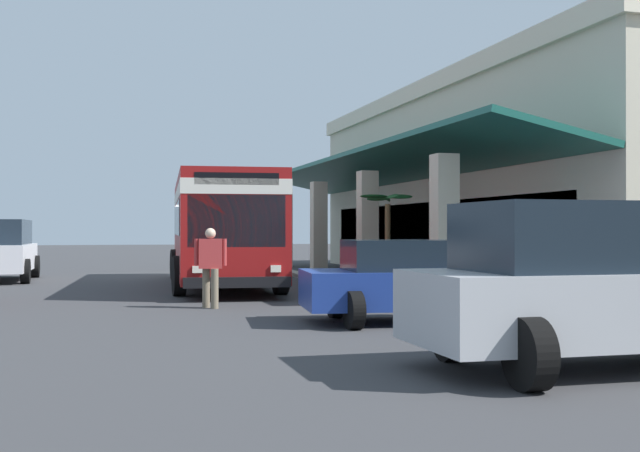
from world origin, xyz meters
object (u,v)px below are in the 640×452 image
(parked_sedan_blue, at_px, (423,280))
(potted_palm, at_px, (387,260))
(pedestrian, at_px, (210,263))
(parked_suv_silver, at_px, (608,283))
(transit_bus, at_px, (220,223))

(parked_sedan_blue, height_order, potted_palm, potted_palm)
(pedestrian, relative_size, potted_palm, 0.62)
(parked_sedan_blue, xyz_separation_m, potted_palm, (-8.87, 2.53, 0.00))
(parked_suv_silver, relative_size, potted_palm, 1.77)
(pedestrian, xyz_separation_m, potted_palm, (-5.35, 5.89, -0.19))
(pedestrian, bearing_deg, transit_bus, 170.20)
(parked_sedan_blue, relative_size, pedestrian, 2.71)
(parked_suv_silver, bearing_deg, transit_bus, -171.00)
(parked_sedan_blue, relative_size, parked_suv_silver, 0.95)
(parked_suv_silver, distance_m, potted_palm, 14.11)
(parked_suv_silver, xyz_separation_m, pedestrian, (-8.57, -3.63, -0.07))
(transit_bus, distance_m, parked_sedan_blue, 10.67)
(parked_sedan_blue, bearing_deg, parked_suv_silver, 3.10)
(transit_bus, relative_size, parked_suv_silver, 2.36)
(parked_sedan_blue, xyz_separation_m, pedestrian, (-3.52, -3.36, 0.20))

